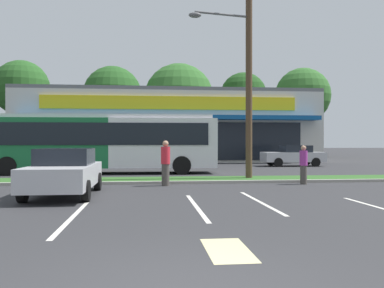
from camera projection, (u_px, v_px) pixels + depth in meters
name	position (u px, v px, depth m)	size (l,w,h in m)	color
grass_median	(157.00, 180.00, 18.80)	(56.00, 2.20, 0.12)	#2D5B23
curb_lip	(158.00, 183.00, 17.59)	(56.00, 0.24, 0.12)	#99968C
parking_stripe_1	(73.00, 217.00, 9.83)	(0.12, 4.80, 0.01)	silver
parking_stripe_2	(196.00, 206.00, 11.42)	(0.12, 4.80, 0.01)	silver
parking_stripe_3	(260.00, 202.00, 12.28)	(0.12, 4.80, 0.01)	silver
lot_arrow	(228.00, 250.00, 6.82)	(0.70, 1.60, 0.01)	beige
storefront_building	(168.00, 127.00, 39.88)	(26.34, 11.43, 6.40)	beige
tree_left	(22.00, 88.00, 45.33)	(5.93, 5.93, 10.53)	#473323
tree_mid_left	(113.00, 96.00, 48.91)	(6.76, 6.76, 10.56)	#473323
tree_mid	(179.00, 99.00, 50.57)	(8.34, 8.34, 11.16)	#473323
tree_mid_right	(243.00, 96.00, 51.00)	(5.63, 5.63, 10.17)	#473323
tree_right	(303.00, 96.00, 50.84)	(6.61, 6.61, 10.68)	#473323
utility_pole	(246.00, 59.00, 19.27)	(3.14, 2.38, 10.37)	#4C3826
city_bus	(99.00, 142.00, 23.52)	(13.09, 2.89, 3.25)	#196638
car_0	(38.00, 157.00, 29.34)	(4.17, 1.96, 1.38)	#9E998C
car_1	(65.00, 172.00, 13.78)	(2.01, 4.78, 1.54)	#B7B7BC
car_3	(293.00, 155.00, 30.84)	(4.43, 2.00, 1.52)	#B7B7BC
pedestrian_near_bench	(166.00, 163.00, 16.89)	(0.36, 0.36, 1.81)	#47423D
pedestrian_by_pole	(304.00, 165.00, 17.53)	(0.32, 0.32, 1.61)	#47423D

